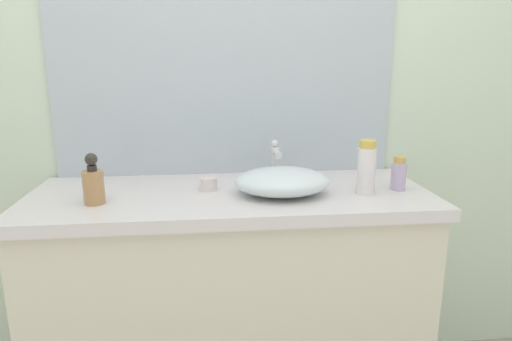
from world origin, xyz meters
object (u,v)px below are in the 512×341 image
at_px(soap_dispenser, 93,183).
at_px(candle_jar, 208,184).
at_px(lotion_bottle, 399,174).
at_px(sink_basin, 282,181).
at_px(perfume_bottle, 366,168).

xyz_separation_m(soap_dispenser, candle_jar, (0.37, 0.12, -0.04)).
distance_m(lotion_bottle, candle_jar, 0.68).
xyz_separation_m(sink_basin, soap_dispenser, (-0.62, -0.04, 0.02)).
bearing_deg(soap_dispenser, sink_basin, 3.46).
relative_size(lotion_bottle, candle_jar, 1.90).
bearing_deg(lotion_bottle, perfume_bottle, -163.87).
bearing_deg(candle_jar, lotion_bottle, -5.76).
height_order(perfume_bottle, candle_jar, perfume_bottle).
xyz_separation_m(lotion_bottle, candle_jar, (-0.68, 0.07, -0.03)).
xyz_separation_m(sink_basin, lotion_bottle, (0.42, 0.01, 0.01)).
distance_m(perfume_bottle, candle_jar, 0.56).
distance_m(soap_dispenser, perfume_bottle, 0.91).
bearing_deg(lotion_bottle, candle_jar, 174.24).
relative_size(soap_dispenser, candle_jar, 2.62).
distance_m(sink_basin, soap_dispenser, 0.63).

